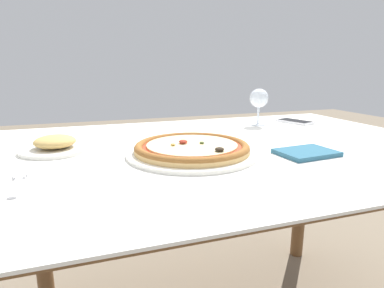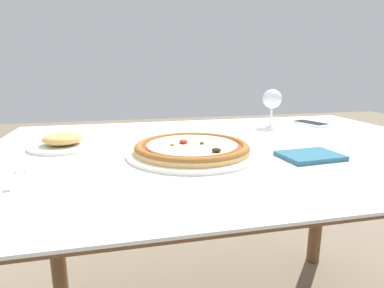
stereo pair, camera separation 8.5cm
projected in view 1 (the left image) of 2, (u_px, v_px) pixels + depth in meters
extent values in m
cube|color=brown|center=(225.00, 153.00, 0.97)|extent=(1.29, 0.86, 0.04)
cube|color=white|center=(225.00, 146.00, 0.96)|extent=(1.39, 0.96, 0.01)
cylinder|color=brown|center=(40.00, 232.00, 1.20)|extent=(0.06, 0.06, 0.66)
cylinder|color=brown|center=(301.00, 193.00, 1.57)|extent=(0.06, 0.06, 0.66)
cylinder|color=white|center=(192.00, 153.00, 0.86)|extent=(0.35, 0.35, 0.01)
cylinder|color=#E0B26B|center=(192.00, 149.00, 0.85)|extent=(0.31, 0.31, 0.01)
torus|color=#935B28|center=(192.00, 147.00, 0.85)|extent=(0.31, 0.31, 0.02)
cylinder|color=#BC381E|center=(192.00, 146.00, 0.85)|extent=(0.26, 0.26, 0.00)
cylinder|color=beige|center=(192.00, 145.00, 0.85)|extent=(0.24, 0.24, 0.00)
ellipsoid|color=#2D2319|center=(220.00, 149.00, 0.77)|extent=(0.02, 0.02, 0.01)
ellipsoid|color=#425123|center=(202.00, 143.00, 0.85)|extent=(0.01, 0.01, 0.01)
ellipsoid|color=#BC9342|center=(173.00, 145.00, 0.83)|extent=(0.01, 0.01, 0.01)
ellipsoid|color=#A83323|center=(183.00, 142.00, 0.85)|extent=(0.02, 0.02, 0.01)
cube|color=silver|center=(16.00, 188.00, 0.62)|extent=(0.02, 0.11, 0.00)
cube|color=silver|center=(20.00, 178.00, 0.67)|extent=(0.02, 0.01, 0.00)
cube|color=silver|center=(15.00, 174.00, 0.70)|extent=(0.01, 0.05, 0.00)
cube|color=silver|center=(19.00, 174.00, 0.70)|extent=(0.01, 0.05, 0.00)
cube|color=silver|center=(23.00, 173.00, 0.70)|extent=(0.01, 0.05, 0.00)
cube|color=silver|center=(27.00, 173.00, 0.70)|extent=(0.01, 0.05, 0.00)
cylinder|color=silver|center=(258.00, 124.00, 1.30)|extent=(0.07, 0.07, 0.00)
cylinder|color=silver|center=(258.00, 115.00, 1.29)|extent=(0.01, 0.01, 0.07)
sphere|color=silver|center=(259.00, 98.00, 1.27)|extent=(0.07, 0.07, 0.07)
cube|color=white|center=(295.00, 122.00, 1.35)|extent=(0.11, 0.16, 0.01)
cube|color=black|center=(295.00, 120.00, 1.34)|extent=(0.10, 0.14, 0.00)
cylinder|color=white|center=(56.00, 149.00, 0.89)|extent=(0.19, 0.19, 0.01)
ellipsoid|color=tan|center=(55.00, 141.00, 0.89)|extent=(0.11, 0.11, 0.04)
cube|color=#2D607A|center=(306.00, 153.00, 0.86)|extent=(0.16, 0.12, 0.01)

